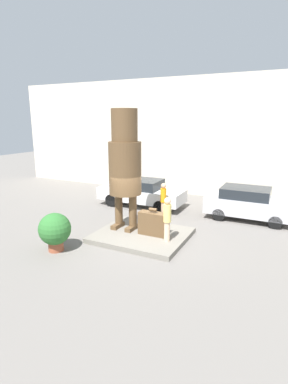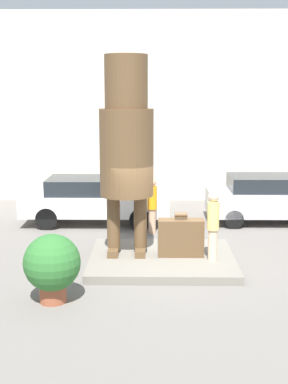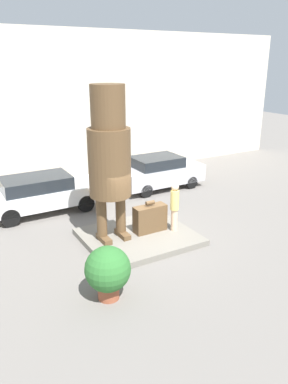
% 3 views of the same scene
% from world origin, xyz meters
% --- Properties ---
extents(ground_plane, '(60.00, 60.00, 0.00)m').
position_xyz_m(ground_plane, '(0.00, 0.00, 0.00)').
color(ground_plane, slate).
extents(pedestal, '(3.65, 3.14, 0.20)m').
position_xyz_m(pedestal, '(0.00, 0.00, 0.10)').
color(pedestal, slate).
rests_on(pedestal, ground_plane).
extents(building_backdrop, '(28.00, 0.60, 7.33)m').
position_xyz_m(building_backdrop, '(0.00, 8.22, 3.66)').
color(building_backdrop, beige).
rests_on(building_backdrop, ground_plane).
extents(statue_figure, '(1.35, 1.35, 4.99)m').
position_xyz_m(statue_figure, '(-0.90, 0.24, 3.12)').
color(statue_figure, brown).
rests_on(statue_figure, pedestal).
extents(giant_suitcase, '(1.15, 0.44, 1.13)m').
position_xyz_m(giant_suitcase, '(0.47, 0.04, 0.68)').
color(giant_suitcase, brown).
rests_on(giant_suitcase, pedestal).
extents(tourist, '(0.29, 0.29, 1.73)m').
position_xyz_m(tourist, '(1.24, -0.32, 1.15)').
color(tourist, beige).
rests_on(tourist, pedestal).
extents(parked_car_white, '(4.78, 1.83, 1.53)m').
position_xyz_m(parked_car_white, '(-2.16, 4.14, 0.82)').
color(parked_car_white, silver).
rests_on(parked_car_white, ground_plane).
extents(parked_car_silver, '(4.06, 1.84, 1.57)m').
position_xyz_m(parked_car_silver, '(3.57, 4.37, 0.83)').
color(parked_car_silver, '#B7B7BC').
rests_on(parked_car_silver, ground_plane).
extents(planter_pot, '(1.19, 1.19, 1.45)m').
position_xyz_m(planter_pot, '(-2.31, -2.54, 0.81)').
color(planter_pot, brown).
rests_on(planter_pot, ground_plane).
extents(worker_hivis, '(0.29, 0.29, 1.73)m').
position_xyz_m(worker_hivis, '(-0.25, 2.88, 0.95)').
color(worker_hivis, tan).
rests_on(worker_hivis, ground_plane).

